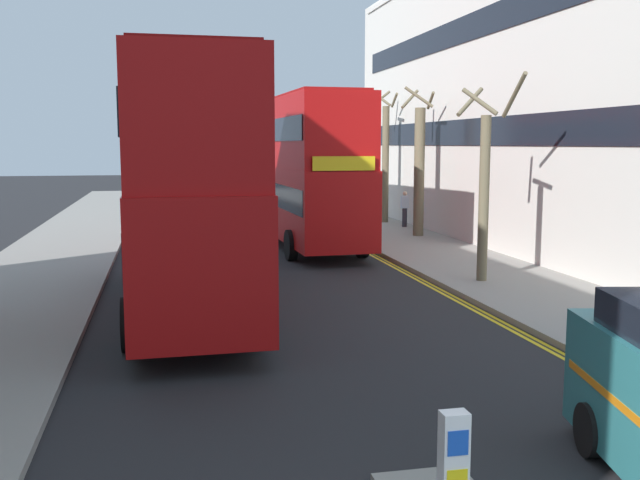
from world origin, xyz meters
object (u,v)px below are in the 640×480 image
Objects in this scene: keep_left_bollard at (453,469)px; pedestrian_far at (405,208)px; double_decker_bus_oncoming at (304,167)px; double_decker_bus_away at (186,181)px.

pedestrian_far is at bearing 72.33° from keep_left_bollard.
keep_left_bollard is at bearing -107.67° from pedestrian_far.
double_decker_bus_oncoming is 7.13m from pedestrian_far.
keep_left_bollard is 0.10× the size of double_decker_bus_away.
double_decker_bus_away is 11.06m from double_decker_bus_oncoming.
double_decker_bus_oncoming is at bearing -142.72° from pedestrian_far.
double_decker_bus_away and double_decker_bus_oncoming have the same top height.
double_decker_bus_away is 17.54m from pedestrian_far.
keep_left_bollard is at bearing -96.72° from double_decker_bus_oncoming.
pedestrian_far is (5.44, 4.14, -2.04)m from double_decker_bus_oncoming.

